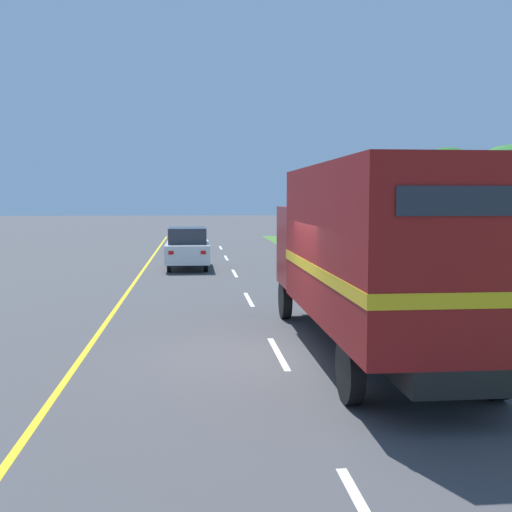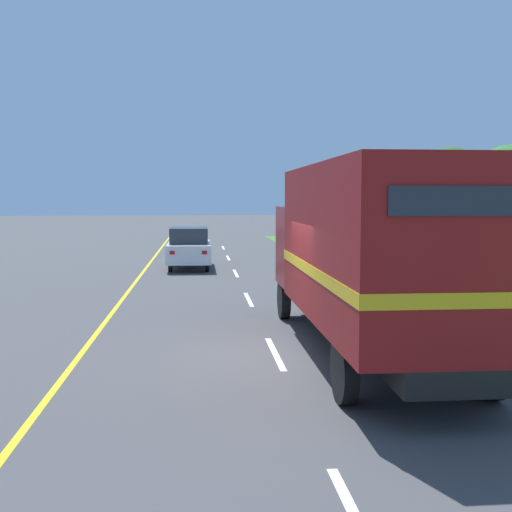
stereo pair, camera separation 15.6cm
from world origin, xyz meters
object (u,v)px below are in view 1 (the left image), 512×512
Objects in this scene: horse_trailer_truck at (375,251)px; roadside_tree_far at (447,185)px; highway_sign at (489,248)px; roadside_tree_mid at (509,192)px; delineator_post at (476,318)px; lead_car_white at (188,247)px.

roadside_tree_far is at bearing 64.73° from horse_trailer_truck.
highway_sign is (3.82, 3.40, -0.22)m from horse_trailer_truck.
roadside_tree_mid reaches higher than delineator_post.
horse_trailer_truck is 1.59× the size of roadside_tree_far.
horse_trailer_truck is 16.04m from lead_car_white.
highway_sign is 12.24m from roadside_tree_mid.
lead_car_white is at bearing 121.30° from highway_sign.
delineator_post is (2.45, 1.05, -1.48)m from horse_trailer_truck.
horse_trailer_truck is at bearing -124.61° from roadside_tree_mid.
highway_sign is at bearing -108.90° from roadside_tree_far.
roadside_tree_mid is 5.45× the size of delineator_post.
lead_car_white is at bearing -159.85° from roadside_tree_far.
roadside_tree_far is at bearing 90.25° from roadside_tree_mid.
highway_sign is at bearing -118.88° from roadside_tree_mid.
roadside_tree_far is 20.93m from delineator_post.
roadside_tree_far is at bearing 20.15° from lead_car_white.
delineator_post is (-7.23, -12.98, -2.70)m from roadside_tree_mid.
highway_sign reaches higher than lead_car_white.
lead_car_white is 13.57m from roadside_tree_mid.
lead_car_white reaches higher than delineator_post.
lead_car_white is 0.73× the size of roadside_tree_far.
delineator_post is at bearing -120.18° from highway_sign.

